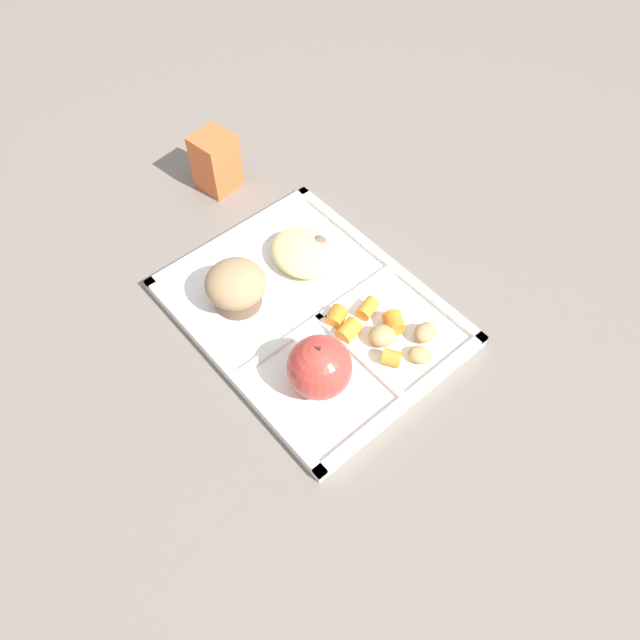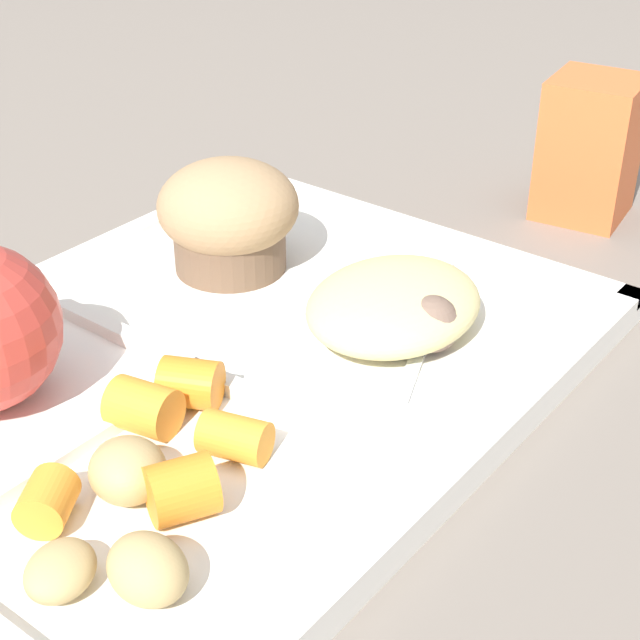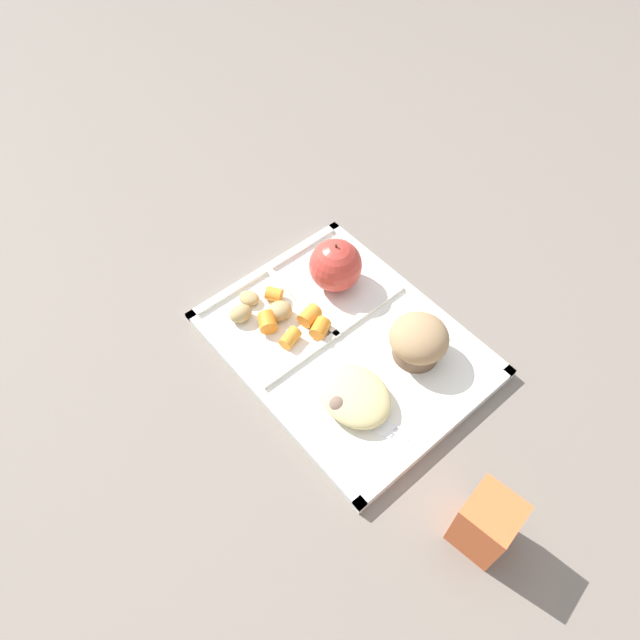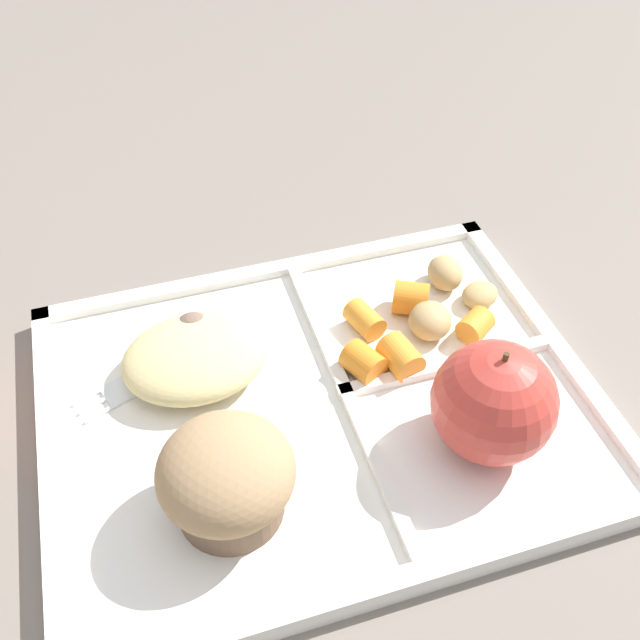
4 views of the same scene
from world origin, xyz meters
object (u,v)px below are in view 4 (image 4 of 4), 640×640
(bran_muffin, at_px, (227,478))
(plastic_fork, at_px, (155,372))
(lunch_tray, at_px, (321,404))
(green_apple, at_px, (494,402))

(bran_muffin, xyz_separation_m, plastic_fork, (0.03, -0.13, -0.03))
(plastic_fork, bearing_deg, bran_muffin, 103.32)
(lunch_tray, relative_size, plastic_fork, 2.62)
(plastic_fork, bearing_deg, lunch_tray, 151.09)
(green_apple, xyz_separation_m, bran_muffin, (0.17, 0.00, -0.01))
(green_apple, bearing_deg, plastic_fork, -31.68)
(green_apple, distance_m, plastic_fork, 0.24)
(green_apple, distance_m, bran_muffin, 0.17)
(lunch_tray, height_order, green_apple, green_apple)
(lunch_tray, bearing_deg, green_apple, 145.32)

